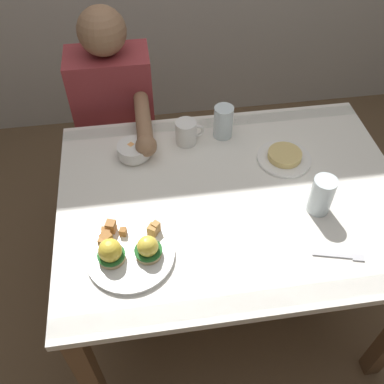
# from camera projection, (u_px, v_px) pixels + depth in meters

# --- Properties ---
(ground_plane) EXTENTS (6.00, 6.00, 0.00)m
(ground_plane) POSITION_uv_depth(u_px,v_px,m) (222.00, 299.00, 2.02)
(ground_plane) COLOR brown
(dining_table) EXTENTS (1.20, 0.90, 0.74)m
(dining_table) POSITION_uv_depth(u_px,v_px,m) (232.00, 215.00, 1.55)
(dining_table) COLOR white
(dining_table) RESTS_ON ground_plane
(eggs_benedict_plate) EXTENTS (0.27, 0.27, 0.09)m
(eggs_benedict_plate) POSITION_uv_depth(u_px,v_px,m) (128.00, 251.00, 1.28)
(eggs_benedict_plate) COLOR white
(eggs_benedict_plate) RESTS_ON dining_table
(fruit_bowl) EXTENTS (0.12, 0.12, 0.06)m
(fruit_bowl) POSITION_uv_depth(u_px,v_px,m) (134.00, 150.00, 1.58)
(fruit_bowl) COLOR white
(fruit_bowl) RESTS_ON dining_table
(coffee_mug) EXTENTS (0.11, 0.08, 0.09)m
(coffee_mug) POSITION_uv_depth(u_px,v_px,m) (187.00, 132.00, 1.62)
(coffee_mug) COLOR white
(coffee_mug) RESTS_ON dining_table
(fork) EXTENTS (0.15, 0.06, 0.00)m
(fork) POSITION_uv_depth(u_px,v_px,m) (342.00, 256.00, 1.30)
(fork) COLOR silver
(fork) RESTS_ON dining_table
(water_glass_near) EXTENTS (0.08, 0.08, 0.14)m
(water_glass_near) POSITION_uv_depth(u_px,v_px,m) (321.00, 197.00, 1.38)
(water_glass_near) COLOR silver
(water_glass_near) RESTS_ON dining_table
(water_glass_far) EXTENTS (0.07, 0.07, 0.13)m
(water_glass_far) POSITION_uv_depth(u_px,v_px,m) (223.00, 124.00, 1.64)
(water_glass_far) COLOR silver
(water_glass_far) RESTS_ON dining_table
(side_plate) EXTENTS (0.20, 0.20, 0.04)m
(side_plate) POSITION_uv_depth(u_px,v_px,m) (284.00, 157.00, 1.58)
(side_plate) COLOR white
(side_plate) RESTS_ON dining_table
(diner_person) EXTENTS (0.34, 0.54, 1.14)m
(diner_person) POSITION_uv_depth(u_px,v_px,m) (117.00, 119.00, 1.90)
(diner_person) COLOR #33333D
(diner_person) RESTS_ON ground_plane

